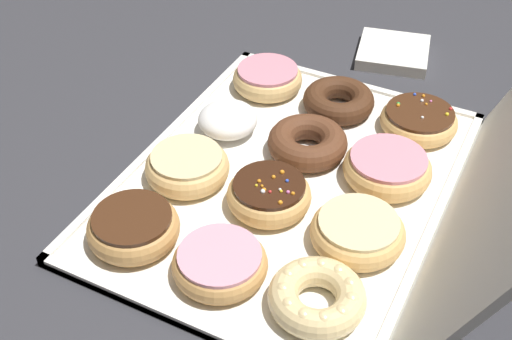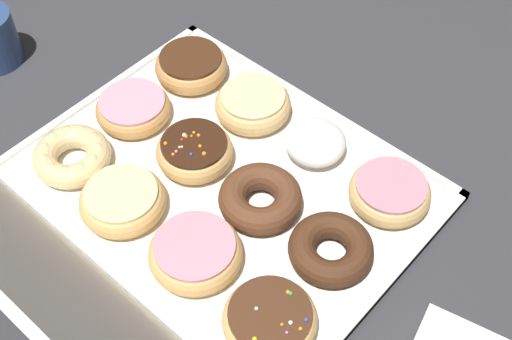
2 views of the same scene
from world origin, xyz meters
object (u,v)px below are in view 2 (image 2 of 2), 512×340
Objects in this scene: chocolate_frosted_donut_3 at (191,66)px; sprinkle_donut_8 at (270,319)px; glazed_ring_donut_10 at (122,200)px; chocolate_cake_ring_donut_4 at (331,248)px; powdered_filled_donut_1 at (316,142)px; pink_frosted_donut_0 at (390,192)px; pink_frosted_donut_7 at (132,109)px; cruller_donut_11 at (72,156)px; chocolate_cake_ring_donut_5 at (261,198)px; donut_box at (225,183)px; pink_frosted_donut_9 at (195,253)px; sprinkle_donut_6 at (193,152)px; glazed_ring_donut_2 at (253,104)px.

chocolate_frosted_donut_3 reaches higher than sprinkle_donut_8.
chocolate_cake_ring_donut_4 is at bearing -153.49° from glazed_ring_donut_10.
powdered_filled_donut_1 is 0.18m from chocolate_cake_ring_donut_4.
pink_frosted_donut_7 is at bearing 18.51° from pink_frosted_donut_0.
chocolate_cake_ring_donut_5 is at bearing -153.87° from cruller_donut_11.
pink_frosted_donut_9 is (-0.06, 0.12, 0.03)m from donut_box.
sprinkle_donut_6 is at bearing 135.69° from chocolate_frosted_donut_3.
donut_box is 4.87× the size of cruller_donut_11.
donut_box is 0.14m from pink_frosted_donut_9.
donut_box is 0.22m from cruller_donut_11.
powdered_filled_donut_1 is at bearing -0.73° from pink_frosted_donut_0.
pink_frosted_donut_0 is 0.25m from glazed_ring_donut_2.
glazed_ring_donut_2 reaches higher than chocolate_cake_ring_donut_4.
pink_frosted_donut_0 is 0.97× the size of glazed_ring_donut_2.
donut_box is 4.67× the size of glazed_ring_donut_2.
cruller_donut_11 is at bearing 92.62° from pink_frosted_donut_7.
glazed_ring_donut_2 is 0.36m from sprinkle_donut_8.
powdered_filled_donut_1 is (-0.06, -0.13, 0.03)m from donut_box.
chocolate_frosted_donut_3 is 0.46m from sprinkle_donut_8.
pink_frosted_donut_7 is 1.02× the size of cruller_donut_11.
pink_frosted_donut_9 is (-0.12, 0.25, 0.00)m from glazed_ring_donut_2.
sprinkle_donut_8 is at bearing 134.66° from chocolate_cake_ring_donut_5.
pink_frosted_donut_7 is at bearing -25.05° from pink_frosted_donut_9.
chocolate_cake_ring_donut_5 is at bearing -177.44° from sprinkle_donut_6.
chocolate_cake_ring_donut_5 is 0.12m from pink_frosted_donut_9.
sprinkle_donut_6 reaches higher than chocolate_frosted_donut_3.
sprinkle_donut_6 is at bearing 27.27° from pink_frosted_donut_0.
chocolate_cake_ring_donut_5 is at bearing -178.56° from donut_box.
glazed_ring_donut_10 is (0.26, 0.25, 0.00)m from pink_frosted_donut_0.
pink_frosted_donut_9 is at bearing 90.35° from powdered_filled_donut_1.
pink_frosted_donut_9 is at bearing 135.89° from chocolate_frosted_donut_3.
pink_frosted_donut_0 is 0.28m from sprinkle_donut_6.
glazed_ring_donut_10 is at bearing 87.41° from glazed_ring_donut_2.
glazed_ring_donut_10 reaches higher than sprinkle_donut_8.
sprinkle_donut_8 is at bearing 154.08° from sprinkle_donut_6.
chocolate_cake_ring_donut_4 is 0.38m from pink_frosted_donut_7.
glazed_ring_donut_2 is 1.02× the size of pink_frosted_donut_7.
cruller_donut_11 is at bearing 18.28° from chocolate_cake_ring_donut_4.
pink_frosted_donut_0 reaches higher than chocolate_cake_ring_donut_4.
cruller_donut_11 is (-0.00, 0.25, -0.00)m from chocolate_frosted_donut_3.
powdered_filled_donut_1 reaches higher than sprinkle_donut_8.
sprinkle_donut_6 is at bearing 179.40° from pink_frosted_donut_7.
glazed_ring_donut_2 is 1.04× the size of cruller_donut_11.
chocolate_cake_ring_donut_4 is 0.25m from sprinkle_donut_6.
chocolate_frosted_donut_3 reaches higher than pink_frosted_donut_7.
powdered_filled_donut_1 is at bearing -44.88° from chocolate_cake_ring_donut_4.
sprinkle_donut_8 is (-0.00, 0.25, -0.00)m from pink_frosted_donut_0.
sprinkle_donut_6 is 0.94× the size of glazed_ring_donut_10.
powdered_filled_donut_1 is 0.77× the size of sprinkle_donut_8.
glazed_ring_donut_10 is at bearing 43.94° from pink_frosted_donut_0.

